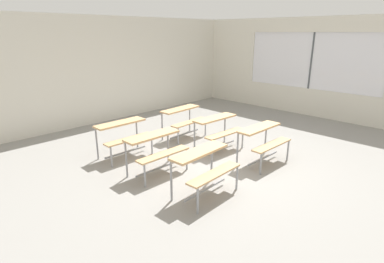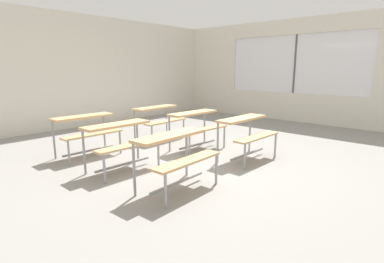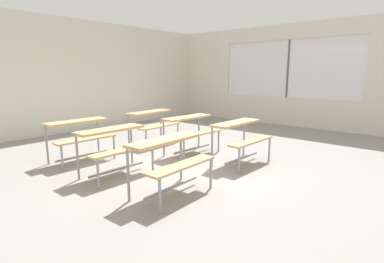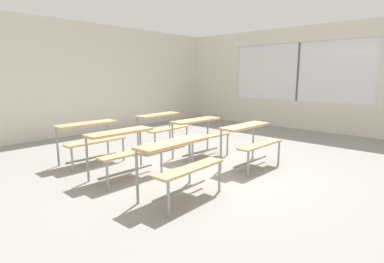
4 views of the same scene
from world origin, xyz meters
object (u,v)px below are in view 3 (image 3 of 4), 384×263
at_px(desk_bench_r0c1, 241,132).
at_px(desk_bench_r1c1, 191,126).
at_px(desk_bench_r0c0, 170,153).
at_px(desk_bench_r1c0, 115,140).
at_px(desk_bench_r2c1, 153,120).
at_px(desk_bench_r2c0, 80,131).

bearing_deg(desk_bench_r0c1, desk_bench_r1c1, 95.23).
height_order(desk_bench_r0c0, desk_bench_r1c0, same).
bearing_deg(desk_bench_r2c1, desk_bench_r0c1, -91.73).
bearing_deg(desk_bench_r0c1, desk_bench_r2c1, 91.91).
height_order(desk_bench_r0c1, desk_bench_r2c0, same).
xyz_separation_m(desk_bench_r0c1, desk_bench_r1c0, (-1.82, 1.15, 0.00)).
bearing_deg(desk_bench_r2c1, desk_bench_r1c1, -94.84).
height_order(desk_bench_r2c0, desk_bench_r2c1, same).
bearing_deg(desk_bench_r1c1, desk_bench_r1c0, -178.86).
xyz_separation_m(desk_bench_r0c1, desk_bench_r2c1, (-0.02, 2.27, 0.00)).
relative_size(desk_bench_r0c1, desk_bench_r1c1, 0.99).
height_order(desk_bench_r0c0, desk_bench_r2c1, same).
relative_size(desk_bench_r0c0, desk_bench_r1c0, 1.01).
bearing_deg(desk_bench_r2c0, desk_bench_r1c1, -34.23).
distance_m(desk_bench_r1c1, desk_bench_r2c0, 2.07).
relative_size(desk_bench_r0c0, desk_bench_r0c1, 1.01).
distance_m(desk_bench_r0c1, desk_bench_r1c1, 1.10).
distance_m(desk_bench_r0c0, desk_bench_r2c1, 2.90).
xyz_separation_m(desk_bench_r0c0, desk_bench_r1c1, (1.71, 1.13, 0.00)).
bearing_deg(desk_bench_r1c0, desk_bench_r1c1, -1.19).
height_order(desk_bench_r1c0, desk_bench_r2c0, same).
distance_m(desk_bench_r0c1, desk_bench_r2c1, 2.27).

